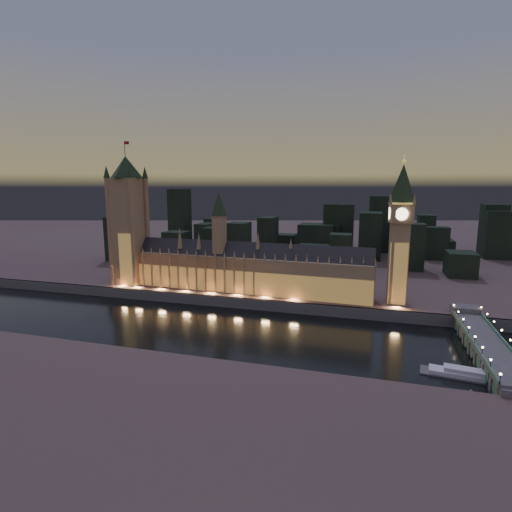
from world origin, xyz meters
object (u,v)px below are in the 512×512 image
(victoria_tower, at_px, (128,214))
(river_boat, at_px, (471,375))
(elizabeth_tower, at_px, (400,222))
(palace_of_westminster, at_px, (242,268))
(westminster_bridge, at_px, (484,345))

(victoria_tower, xyz_separation_m, river_boat, (247.55, -96.28, -65.64))
(elizabeth_tower, relative_size, river_boat, 2.29)
(palace_of_westminster, height_order, westminster_bridge, palace_of_westminster)
(palace_of_westminster, bearing_deg, victoria_tower, 179.90)
(elizabeth_tower, bearing_deg, westminster_bridge, -57.28)
(palace_of_westminster, relative_size, victoria_tower, 1.69)
(palace_of_westminster, relative_size, elizabeth_tower, 1.94)
(westminster_bridge, height_order, river_boat, westminster_bridge)
(westminster_bridge, relative_size, river_boat, 2.49)
(elizabeth_tower, xyz_separation_m, westminster_bridge, (42.01, -65.38, -59.89))
(palace_of_westminster, relative_size, river_boat, 4.45)
(palace_of_westminster, bearing_deg, river_boat, -33.37)
(victoria_tower, height_order, westminster_bridge, victoria_tower)
(victoria_tower, bearing_deg, palace_of_westminster, -0.10)
(palace_of_westminster, bearing_deg, westminster_bridge, -22.38)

